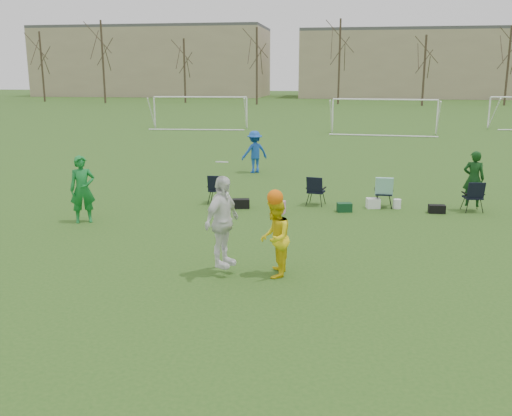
% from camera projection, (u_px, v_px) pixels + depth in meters
% --- Properties ---
extents(ground, '(260.00, 260.00, 0.00)m').
position_uv_depth(ground, '(262.00, 303.00, 10.79)').
color(ground, '#295319').
rests_on(ground, ground).
extents(fielder_green_near, '(0.85, 0.74, 1.95)m').
position_uv_depth(fielder_green_near, '(83.00, 189.00, 16.39)').
color(fielder_green_near, '#14752C').
rests_on(fielder_green_near, ground).
extents(fielder_blue, '(1.35, 1.21, 1.82)m').
position_uv_depth(fielder_blue, '(255.00, 152.00, 24.65)').
color(fielder_blue, '#174AB0').
rests_on(fielder_blue, ground).
extents(center_contest, '(1.87, 1.25, 2.50)m').
position_uv_depth(center_contest, '(246.00, 228.00, 12.03)').
color(center_contest, white).
rests_on(center_contest, ground).
extents(sideline_setup, '(8.82, 1.85, 1.90)m').
position_uv_depth(sideline_setup, '(373.00, 190.00, 18.25)').
color(sideline_setup, '#0F3712').
rests_on(sideline_setup, ground).
extents(goal_left, '(7.39, 0.76, 2.46)m').
position_uv_depth(goal_left, '(200.00, 103.00, 44.55)').
color(goal_left, white).
rests_on(goal_left, ground).
extents(goal_mid, '(7.40, 0.63, 2.46)m').
position_uv_depth(goal_mid, '(384.00, 106.00, 40.47)').
color(goal_mid, white).
rests_on(goal_mid, ground).
extents(tree_line, '(110.28, 3.28, 11.40)m').
position_uv_depth(tree_line, '(341.00, 66.00, 76.67)').
color(tree_line, '#382B21').
rests_on(tree_line, ground).
extents(building_row, '(126.00, 16.00, 13.00)m').
position_uv_depth(building_row, '(380.00, 63.00, 100.59)').
color(building_row, tan).
rests_on(building_row, ground).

